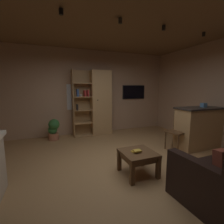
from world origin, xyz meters
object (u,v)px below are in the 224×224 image
object	(u,v)px
bookshelf_cabinet	(98,103)
wall_mounted_tv	(134,92)
coffee_table	(138,156)
kitchen_bar_counter	(202,127)
table_book_1	(137,151)
dining_chair	(178,129)
potted_floor_plant	(53,129)
tissue_box	(204,105)
table_book_0	(134,151)

from	to	relation	value
bookshelf_cabinet	wall_mounted_tv	distance (m)	1.52
coffee_table	wall_mounted_tv	world-z (taller)	wall_mounted_tv
kitchen_bar_counter	table_book_1	xyz separation A→B (m)	(-2.33, -0.66, -0.08)
bookshelf_cabinet	dining_chair	bearing A→B (deg)	-54.72
bookshelf_cabinet	potted_floor_plant	world-z (taller)	bookshelf_cabinet
potted_floor_plant	coffee_table	bearing A→B (deg)	-63.04
potted_floor_plant	wall_mounted_tv	distance (m)	3.15
kitchen_bar_counter	coffee_table	bearing A→B (deg)	-164.74
tissue_box	kitchen_bar_counter	bearing A→B (deg)	46.53
kitchen_bar_counter	wall_mounted_tv	world-z (taller)	wall_mounted_tv
tissue_box	coffee_table	size ratio (longest dim) A/B	0.20
bookshelf_cabinet	kitchen_bar_counter	xyz separation A→B (m)	(2.19, -2.22, -0.53)
wall_mounted_tv	table_book_0	bearing A→B (deg)	-118.33
coffee_table	potted_floor_plant	bearing A→B (deg)	116.96
table_book_1	wall_mounted_tv	world-z (taller)	wall_mounted_tv
table_book_0	dining_chair	xyz separation A→B (m)	(1.67, 0.72, 0.09)
tissue_box	table_book_0	bearing A→B (deg)	-165.83
tissue_box	wall_mounted_tv	size ratio (longest dim) A/B	0.13
table_book_1	tissue_box	bearing A→B (deg)	15.36
kitchen_bar_counter	table_book_0	size ratio (longest dim) A/B	12.88
coffee_table	potted_floor_plant	xyz separation A→B (m)	(-1.36, 2.67, 0.00)
bookshelf_cabinet	coffee_table	size ratio (longest dim) A/B	3.57
bookshelf_cabinet	table_book_1	bearing A→B (deg)	-92.94
tissue_box	potted_floor_plant	distance (m)	4.26
table_book_1	dining_chair	size ratio (longest dim) A/B	0.15
table_book_1	bookshelf_cabinet	bearing A→B (deg)	87.06
table_book_1	coffee_table	bearing A→B (deg)	38.81
dining_chair	kitchen_bar_counter	bearing A→B (deg)	-9.08
potted_floor_plant	bookshelf_cabinet	bearing A→B (deg)	6.80
table_book_1	kitchen_bar_counter	bearing A→B (deg)	15.68
bookshelf_cabinet	table_book_0	size ratio (longest dim) A/B	18.93
kitchen_bar_counter	table_book_0	bearing A→B (deg)	-165.51
bookshelf_cabinet	potted_floor_plant	size ratio (longest dim) A/B	3.32
coffee_table	table_book_0	world-z (taller)	table_book_0
coffee_table	table_book_0	size ratio (longest dim) A/B	5.30
kitchen_bar_counter	table_book_1	bearing A→B (deg)	-164.32
table_book_1	potted_floor_plant	distance (m)	3.01
kitchen_bar_counter	potted_floor_plant	distance (m)	4.20
table_book_0	wall_mounted_tv	xyz separation A→B (m)	(1.64, 3.04, 0.97)
tissue_box	table_book_0	distance (m)	2.52
kitchen_bar_counter	tissue_box	size ratio (longest dim) A/B	12.14
kitchen_bar_counter	table_book_1	size ratio (longest dim) A/B	10.91
table_book_0	tissue_box	bearing A→B (deg)	14.17
table_book_0	wall_mounted_tv	world-z (taller)	wall_mounted_tv
table_book_0	potted_floor_plant	world-z (taller)	potted_floor_plant
dining_chair	bookshelf_cabinet	bearing A→B (deg)	125.28
table_book_0	wall_mounted_tv	distance (m)	3.59
kitchen_bar_counter	table_book_0	xyz separation A→B (m)	(-2.36, -0.61, -0.10)
tissue_box	coffee_table	distance (m)	2.49
bookshelf_cabinet	table_book_0	world-z (taller)	bookshelf_cabinet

